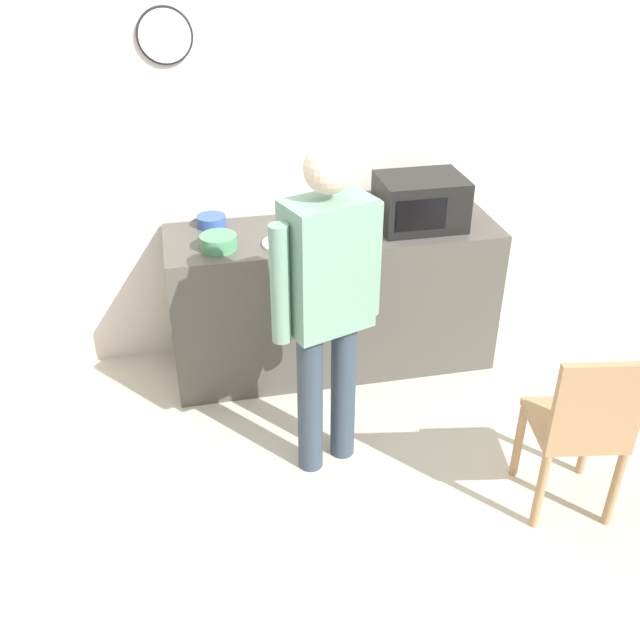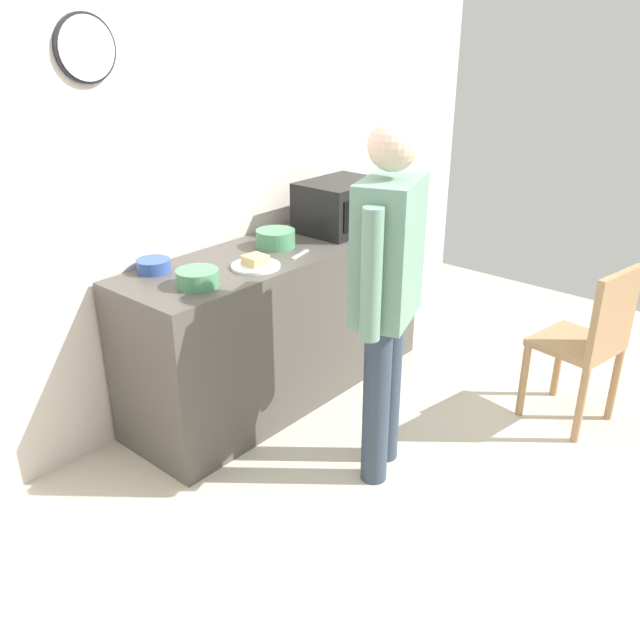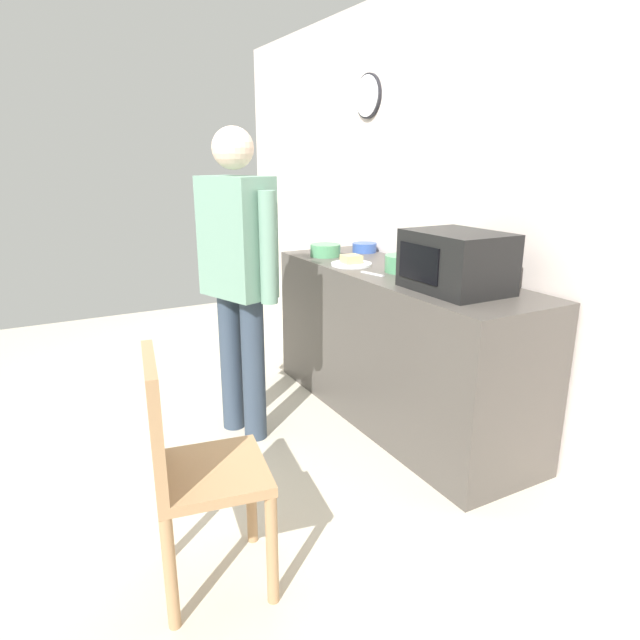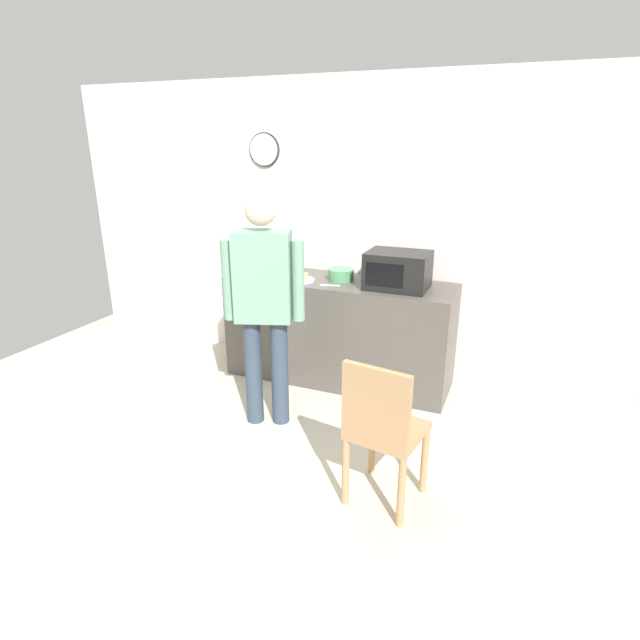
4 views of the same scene
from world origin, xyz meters
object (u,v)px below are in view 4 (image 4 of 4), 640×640
(spoon_utensil, at_px, (330,285))
(wooden_chair, at_px, (382,428))
(microwave, at_px, (398,270))
(sandwich_plate, at_px, (300,279))
(cereal_bowl, at_px, (278,265))
(salad_bowl, at_px, (263,272))
(fork_utensil, at_px, (400,279))
(mixing_bowl, at_px, (341,274))
(person_standing, at_px, (264,296))

(spoon_utensil, height_order, wooden_chair, wooden_chair)
(microwave, relative_size, spoon_utensil, 2.94)
(sandwich_plate, height_order, cereal_bowl, same)
(sandwich_plate, xyz_separation_m, wooden_chair, (1.15, -1.39, -0.42))
(cereal_bowl, bearing_deg, salad_bowl, -87.45)
(fork_utensil, bearing_deg, microwave, -82.26)
(mixing_bowl, bearing_deg, wooden_chair, -61.95)
(salad_bowl, bearing_deg, mixing_bowl, 11.89)
(sandwich_plate, distance_m, mixing_bowl, 0.36)
(microwave, distance_m, cereal_bowl, 1.25)
(sandwich_plate, relative_size, salad_bowl, 1.24)
(sandwich_plate, distance_m, salad_bowl, 0.37)
(sandwich_plate, distance_m, person_standing, 0.79)
(mixing_bowl, distance_m, fork_utensil, 0.52)
(sandwich_plate, xyz_separation_m, spoon_utensil, (0.30, -0.04, -0.02))
(salad_bowl, bearing_deg, wooden_chair, -42.80)
(sandwich_plate, height_order, wooden_chair, sandwich_plate)
(person_standing, bearing_deg, sandwich_plate, 95.48)
(salad_bowl, bearing_deg, spoon_utensil, -5.17)
(microwave, height_order, wooden_chair, microwave)
(wooden_chair, bearing_deg, microwave, 101.95)
(mixing_bowl, height_order, fork_utensil, mixing_bowl)
(sandwich_plate, relative_size, spoon_utensil, 1.51)
(microwave, xyz_separation_m, person_standing, (-0.76, -0.88, -0.06))
(sandwich_plate, xyz_separation_m, person_standing, (0.07, -0.78, 0.07))
(fork_utensil, xyz_separation_m, person_standing, (-0.72, -1.14, 0.08))
(cereal_bowl, distance_m, wooden_chair, 2.36)
(salad_bowl, distance_m, person_standing, 0.92)
(spoon_utensil, relative_size, person_standing, 0.10)
(microwave, height_order, person_standing, person_standing)
(fork_utensil, bearing_deg, spoon_utensil, -140.77)
(cereal_bowl, xyz_separation_m, person_standing, (0.46, -1.13, 0.05))
(microwave, distance_m, fork_utensil, 0.30)
(salad_bowl, relative_size, mixing_bowl, 0.93)
(spoon_utensil, bearing_deg, sandwich_plate, 172.12)
(mixing_bowl, relative_size, person_standing, 0.13)
(spoon_utensil, bearing_deg, mixing_bowl, 84.04)
(spoon_utensil, xyz_separation_m, person_standing, (-0.22, -0.74, 0.08))
(person_standing, height_order, wooden_chair, person_standing)
(salad_bowl, relative_size, person_standing, 0.12)
(fork_utensil, xyz_separation_m, wooden_chair, (0.35, -1.75, -0.41))
(cereal_bowl, height_order, person_standing, person_standing)
(mixing_bowl, height_order, spoon_utensil, mixing_bowl)
(fork_utensil, xyz_separation_m, spoon_utensil, (-0.50, -0.41, 0.00))
(spoon_utensil, bearing_deg, salad_bowl, 174.83)
(microwave, bearing_deg, fork_utensil, 97.74)
(sandwich_plate, height_order, spoon_utensil, sandwich_plate)
(sandwich_plate, height_order, person_standing, person_standing)
(cereal_bowl, distance_m, fork_utensil, 1.18)
(salad_bowl, distance_m, cereal_bowl, 0.33)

